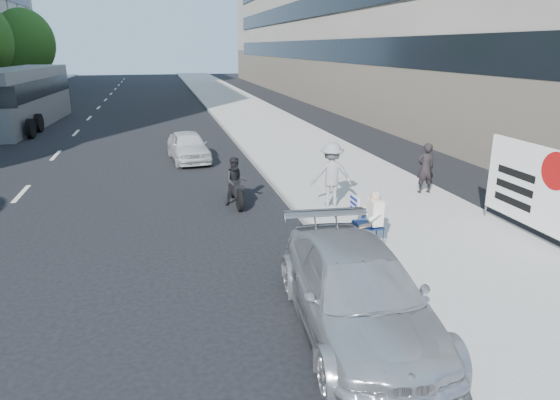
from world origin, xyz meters
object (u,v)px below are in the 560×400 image
object	(u,v)px
white_sedan_near	(188,146)
motorcycle	(236,184)
seated_protester	(368,216)
bus	(22,98)
jogger	(331,174)
protest_banner	(531,185)
pedestrian_woman	(425,168)
parked_sedan	(357,293)

from	to	relation	value
white_sedan_near	motorcycle	world-z (taller)	motorcycle
seated_protester	bus	size ratio (longest dim) A/B	0.11
white_sedan_near	bus	xyz separation A→B (m)	(-8.69, 11.66, 1.04)
motorcycle	bus	world-z (taller)	bus
jogger	protest_banner	size ratio (longest dim) A/B	0.59
seated_protester	pedestrian_woman	size ratio (longest dim) A/B	0.84
motorcycle	bus	bearing A→B (deg)	116.36
jogger	white_sedan_near	world-z (taller)	jogger
jogger	motorcycle	size ratio (longest dim) A/B	0.88
parked_sedan	pedestrian_woman	bearing A→B (deg)	58.55
parked_sedan	bus	distance (m)	27.40
seated_protester	protest_banner	size ratio (longest dim) A/B	0.43
protest_banner	white_sedan_near	distance (m)	13.06
pedestrian_woman	white_sedan_near	bearing A→B (deg)	-42.39
protest_banner	bus	xyz separation A→B (m)	(-15.87, 22.54, 0.23)
jogger	white_sedan_near	distance (m)	8.30
motorcycle	bus	size ratio (longest dim) A/B	0.17
pedestrian_woman	protest_banner	xyz separation A→B (m)	(0.46, -3.91, 0.48)
seated_protester	pedestrian_woman	xyz separation A→B (m)	(3.43, 3.63, 0.05)
protest_banner	white_sedan_near	xyz separation A→B (m)	(-7.18, 10.88, -0.80)
protest_banner	parked_sedan	size ratio (longest dim) A/B	0.63
seated_protester	protest_banner	bearing A→B (deg)	-4.10
seated_protester	jogger	distance (m)	3.10
parked_sedan	motorcycle	size ratio (longest dim) A/B	2.36
pedestrian_woman	motorcycle	world-z (taller)	pedestrian_woman
bus	protest_banner	bearing A→B (deg)	-50.95
pedestrian_woman	bus	bearing A→B (deg)	-46.75
pedestrian_woman	protest_banner	bearing A→B (deg)	100.39
jogger	motorcycle	bearing A→B (deg)	-16.90
seated_protester	bus	world-z (taller)	bus
pedestrian_woman	protest_banner	size ratio (longest dim) A/B	0.51
seated_protester	jogger	size ratio (longest dim) A/B	0.72
seated_protester	jogger	world-z (taller)	jogger
seated_protester	motorcycle	xyz separation A→B (m)	(-2.32, 4.25, -0.24)
jogger	pedestrian_woman	distance (m)	3.27
seated_protester	jogger	bearing A→B (deg)	86.13
white_sedan_near	motorcycle	xyz separation A→B (m)	(0.97, -6.35, 0.04)
protest_banner	parked_sedan	xyz separation A→B (m)	(-5.38, -2.75, -0.70)
white_sedan_near	pedestrian_woman	bearing A→B (deg)	-51.92
seated_protester	protest_banner	distance (m)	3.94
protest_banner	white_sedan_near	world-z (taller)	protest_banner
seated_protester	white_sedan_near	world-z (taller)	seated_protester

